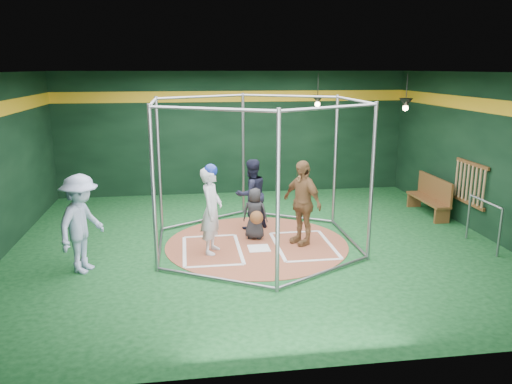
{
  "coord_description": "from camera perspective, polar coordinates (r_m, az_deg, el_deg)",
  "views": [
    {
      "loc": [
        -1.43,
        -9.75,
        3.59
      ],
      "look_at": [
        0.0,
        0.1,
        1.1
      ],
      "focal_mm": 35.0,
      "sensor_mm": 36.0,
      "label": 1
    }
  ],
  "objects": [
    {
      "name": "dugout_bench",
      "position": [
        13.18,
        19.37,
        -0.38
      ],
      "size": [
        0.38,
        1.65,
        0.96
      ],
      "color": "brown",
      "rests_on": "ground"
    },
    {
      "name": "batting_cage",
      "position": [
        10.08,
        0.08,
        2.07
      ],
      "size": [
        4.05,
        4.67,
        3.0
      ],
      "color": "gray",
      "rests_on": "ground"
    },
    {
      "name": "catcher_figure",
      "position": [
        10.62,
        -0.11,
        -2.51
      ],
      "size": [
        0.63,
        0.65,
        1.11
      ],
      "color": "black",
      "rests_on": "clay_disc"
    },
    {
      "name": "pendant_lamp_far",
      "position": [
        12.98,
        16.75,
        9.7
      ],
      "size": [
        0.34,
        0.34,
        0.9
      ],
      "color": "black",
      "rests_on": "room_shell"
    },
    {
      "name": "pendant_lamp_near",
      "position": [
        13.86,
        7.05,
        10.42
      ],
      "size": [
        0.34,
        0.34,
        0.9
      ],
      "color": "black",
      "rests_on": "room_shell"
    },
    {
      "name": "home_plate",
      "position": [
        10.21,
        0.32,
        -6.45
      ],
      "size": [
        0.43,
        0.43,
        0.01
      ],
      "primitive_type": "cube",
      "color": "white",
      "rests_on": "clay_disc"
    },
    {
      "name": "bystander_blue",
      "position": [
        9.39,
        -19.33,
        -3.45
      ],
      "size": [
        1.08,
        1.33,
        1.79
      ],
      "primitive_type": "imported",
      "rotation": [
        0.0,
        0.0,
        1.15
      ],
      "color": "#A5B4DA",
      "rests_on": "ground"
    },
    {
      "name": "batter_box_left",
      "position": [
        10.16,
        -5.06,
        -6.6
      ],
      "size": [
        1.17,
        1.77,
        0.01
      ],
      "color": "white",
      "rests_on": "clay_disc"
    },
    {
      "name": "visitor_leopard",
      "position": [
        10.31,
        5.27,
        -1.19
      ],
      "size": [
        0.9,
        1.11,
        1.76
      ],
      "primitive_type": "imported",
      "rotation": [
        0.0,
        0.0,
        -1.04
      ],
      "color": "#A17445",
      "rests_on": "clay_disc"
    },
    {
      "name": "room_shell",
      "position": [
        10.04,
        0.08,
        3.5
      ],
      "size": [
        10.1,
        9.1,
        3.53
      ],
      "color": "#0D3B18",
      "rests_on": "ground"
    },
    {
      "name": "batter_figure",
      "position": [
        9.79,
        -5.11,
        -1.96
      ],
      "size": [
        0.59,
        0.72,
        1.79
      ],
      "color": "silver",
      "rests_on": "clay_disc"
    },
    {
      "name": "batter_box_right",
      "position": [
        10.43,
        5.48,
        -6.06
      ],
      "size": [
        1.17,
        1.77,
        0.01
      ],
      "color": "white",
      "rests_on": "clay_disc"
    },
    {
      "name": "bat_rack",
      "position": [
        12.25,
        23.24,
        0.91
      ],
      "size": [
        0.07,
        1.25,
        0.98
      ],
      "color": "brown",
      "rests_on": "room_shell"
    },
    {
      "name": "umpire",
      "position": [
        11.26,
        -0.55,
        -0.24
      ],
      "size": [
        0.96,
        0.87,
        1.6
      ],
      "primitive_type": "imported",
      "rotation": [
        0.0,
        0.0,
        3.56
      ],
      "color": "black",
      "rests_on": "clay_disc"
    },
    {
      "name": "clay_disc",
      "position": [
        10.49,
        0.08,
        -5.94
      ],
      "size": [
        3.8,
        3.8,
        0.01
      ],
      "primitive_type": "cylinder",
      "color": "#954F36",
      "rests_on": "ground"
    },
    {
      "name": "steel_railing",
      "position": [
        11.13,
        24.64,
        -2.53
      ],
      "size": [
        0.05,
        1.14,
        0.99
      ],
      "color": "gray",
      "rests_on": "ground"
    }
  ]
}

